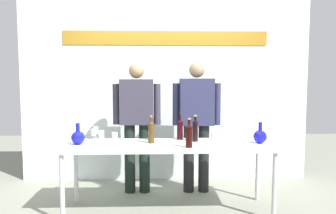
# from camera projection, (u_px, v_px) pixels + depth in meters

# --- Properties ---
(ground_plane) EXTENTS (10.00, 10.00, 0.00)m
(ground_plane) POSITION_uv_depth(u_px,v_px,m) (168.00, 210.00, 3.68)
(ground_plane) COLOR gray
(back_wall) EXTENTS (4.21, 0.11, 3.00)m
(back_wall) POSITION_uv_depth(u_px,v_px,m) (166.00, 79.00, 4.75)
(back_wall) COLOR white
(back_wall) RESTS_ON ground
(display_table) EXTENTS (2.34, 0.67, 0.77)m
(display_table) POSITION_uv_depth(u_px,v_px,m) (168.00, 149.00, 3.62)
(display_table) COLOR silver
(display_table) RESTS_ON ground
(decanter_blue_left) EXTENTS (0.15, 0.15, 0.24)m
(decanter_blue_left) POSITION_uv_depth(u_px,v_px,m) (78.00, 137.00, 3.57)
(decanter_blue_left) COLOR #1418B1
(decanter_blue_left) RESTS_ON display_table
(decanter_blue_right) EXTENTS (0.15, 0.15, 0.24)m
(decanter_blue_right) POSITION_uv_depth(u_px,v_px,m) (260.00, 136.00, 3.64)
(decanter_blue_right) COLOR #1615BD
(decanter_blue_right) RESTS_ON display_table
(presenter_left) EXTENTS (0.62, 0.22, 1.70)m
(presenter_left) POSITION_uv_depth(u_px,v_px,m) (137.00, 119.00, 4.20)
(presenter_left) COLOR black
(presenter_left) RESTS_ON ground
(presenter_right) EXTENTS (0.63, 0.22, 1.72)m
(presenter_right) POSITION_uv_depth(u_px,v_px,m) (197.00, 117.00, 4.23)
(presenter_right) COLOR black
(presenter_right) RESTS_ON ground
(wine_bottle_0) EXTENTS (0.06, 0.06, 0.31)m
(wine_bottle_0) POSITION_uv_depth(u_px,v_px,m) (195.00, 130.00, 3.74)
(wine_bottle_0) COLOR black
(wine_bottle_0) RESTS_ON display_table
(wine_bottle_1) EXTENTS (0.07, 0.07, 0.31)m
(wine_bottle_1) POSITION_uv_depth(u_px,v_px,m) (189.00, 135.00, 3.40)
(wine_bottle_1) COLOR black
(wine_bottle_1) RESTS_ON display_table
(wine_bottle_2) EXTENTS (0.07, 0.07, 0.31)m
(wine_bottle_2) POSITION_uv_depth(u_px,v_px,m) (180.00, 129.00, 3.86)
(wine_bottle_2) COLOR black
(wine_bottle_2) RESTS_ON display_table
(wine_bottle_3) EXTENTS (0.08, 0.08, 0.29)m
(wine_bottle_3) POSITION_uv_depth(u_px,v_px,m) (151.00, 130.00, 3.83)
(wine_bottle_3) COLOR black
(wine_bottle_3) RESTS_ON display_table
(wine_bottle_4) EXTENTS (0.07, 0.07, 0.31)m
(wine_bottle_4) POSITION_uv_depth(u_px,v_px,m) (151.00, 131.00, 3.64)
(wine_bottle_4) COLOR #493016
(wine_bottle_4) RESTS_ON display_table
(wine_glass_left_0) EXTENTS (0.06, 0.06, 0.14)m
(wine_glass_left_0) POSITION_uv_depth(u_px,v_px,m) (115.00, 136.00, 3.53)
(wine_glass_left_0) COLOR white
(wine_glass_left_0) RESTS_ON display_table
(wine_glass_left_1) EXTENTS (0.06, 0.06, 0.16)m
(wine_glass_left_1) POSITION_uv_depth(u_px,v_px,m) (96.00, 130.00, 3.82)
(wine_glass_left_1) COLOR white
(wine_glass_left_1) RESTS_ON display_table
(wine_glass_left_2) EXTENTS (0.07, 0.07, 0.16)m
(wine_glass_left_2) POSITION_uv_depth(u_px,v_px,m) (101.00, 134.00, 3.56)
(wine_glass_left_2) COLOR white
(wine_glass_left_2) RESTS_ON display_table
(wine_glass_left_3) EXTENTS (0.06, 0.06, 0.15)m
(wine_glass_left_3) POSITION_uv_depth(u_px,v_px,m) (93.00, 133.00, 3.71)
(wine_glass_left_3) COLOR white
(wine_glass_left_3) RESTS_ON display_table
(wine_glass_right_0) EXTENTS (0.06, 0.06, 0.16)m
(wine_glass_right_0) POSITION_uv_depth(u_px,v_px,m) (213.00, 137.00, 3.42)
(wine_glass_right_0) COLOR white
(wine_glass_right_0) RESTS_ON display_table
(wine_glass_right_1) EXTENTS (0.06, 0.06, 0.14)m
(wine_glass_right_1) POSITION_uv_depth(u_px,v_px,m) (241.00, 137.00, 3.51)
(wine_glass_right_1) COLOR white
(wine_glass_right_1) RESTS_ON display_table
(wine_glass_right_2) EXTENTS (0.06, 0.06, 0.14)m
(wine_glass_right_2) POSITION_uv_depth(u_px,v_px,m) (226.00, 133.00, 3.74)
(wine_glass_right_2) COLOR white
(wine_glass_right_2) RESTS_ON display_table
(wine_glass_right_3) EXTENTS (0.07, 0.07, 0.14)m
(wine_glass_right_3) POSITION_uv_depth(u_px,v_px,m) (225.00, 136.00, 3.54)
(wine_glass_right_3) COLOR white
(wine_glass_right_3) RESTS_ON display_table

